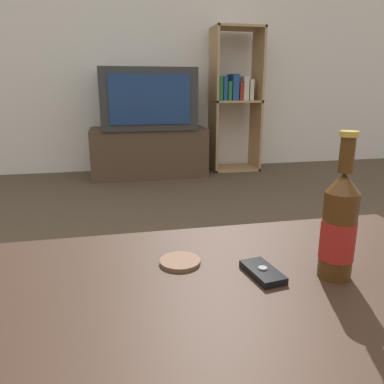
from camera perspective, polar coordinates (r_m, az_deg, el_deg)
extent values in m
cube|color=silver|center=(3.64, -12.08, 23.85)|extent=(8.00, 0.05, 2.60)
cube|color=#332116|center=(0.69, -5.37, -17.28)|extent=(1.35, 0.63, 0.04)
cylinder|color=black|center=(1.21, 24.38, -14.17)|extent=(0.07, 0.07, 0.36)
cube|color=#4C3828|center=(3.36, -6.62, 6.10)|extent=(0.99, 0.45, 0.42)
cube|color=#2D2D2D|center=(3.32, -6.87, 13.94)|extent=(0.79, 0.49, 0.50)
cube|color=navy|center=(3.07, -6.41, 13.83)|extent=(0.65, 0.01, 0.39)
cube|color=tan|center=(3.51, 3.27, 13.62)|extent=(0.02, 0.30, 1.28)
cube|color=tan|center=(3.64, 9.84, 13.50)|extent=(0.02, 0.30, 1.28)
cube|color=tan|center=(3.65, 6.31, 3.67)|extent=(0.44, 0.30, 0.02)
cube|color=tan|center=(3.57, 6.62, 13.58)|extent=(0.44, 0.30, 0.02)
cube|color=tan|center=(3.61, 6.96, 23.60)|extent=(0.44, 0.30, 0.02)
cube|color=#236B38|center=(3.52, 3.95, 15.48)|extent=(0.04, 0.21, 0.21)
cube|color=navy|center=(3.53, 4.67, 15.45)|extent=(0.03, 0.21, 0.21)
cube|color=#236B38|center=(3.54, 5.35, 15.10)|extent=(0.03, 0.21, 0.17)
cube|color=navy|center=(3.56, 6.22, 15.59)|extent=(0.06, 0.21, 0.23)
cube|color=maroon|center=(3.58, 7.05, 14.99)|extent=(0.03, 0.21, 0.16)
cube|color=beige|center=(3.59, 7.76, 15.38)|extent=(0.05, 0.21, 0.21)
cube|color=beige|center=(3.61, 8.57, 15.14)|extent=(0.04, 0.21, 0.18)
cylinder|color=#47280F|center=(0.76, 21.34, -6.20)|extent=(0.06, 0.06, 0.17)
cylinder|color=maroon|center=(0.76, 21.28, -6.79)|extent=(0.06, 0.06, 0.08)
cone|color=#47280F|center=(0.73, 22.13, 1.35)|extent=(0.06, 0.06, 0.04)
cylinder|color=#47280F|center=(0.72, 22.54, 5.26)|extent=(0.03, 0.03, 0.06)
cylinder|color=#B79333|center=(0.71, 22.84, 8.17)|extent=(0.03, 0.03, 0.01)
cube|color=black|center=(0.75, 10.70, -11.90)|extent=(0.06, 0.11, 0.01)
cylinder|color=slate|center=(0.75, 10.73, -11.32)|extent=(0.02, 0.02, 0.00)
cylinder|color=brown|center=(0.79, -1.83, -10.55)|extent=(0.08, 0.08, 0.01)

